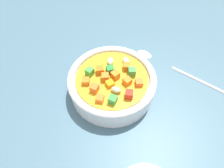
% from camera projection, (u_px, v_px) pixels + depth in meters
% --- Properties ---
extents(ground_plane, '(1.40, 1.40, 0.02)m').
position_uv_depth(ground_plane, '(112.00, 93.00, 0.43)').
color(ground_plane, '#42667A').
extents(soup_bowl_main, '(0.17, 0.17, 0.06)m').
position_uv_depth(soup_bowl_main, '(112.00, 83.00, 0.40)').
color(soup_bowl_main, white).
rests_on(soup_bowl_main, ground_plane).
extents(spoon, '(0.16, 0.18, 0.01)m').
position_uv_depth(spoon, '(168.00, 64.00, 0.46)').
color(spoon, silver).
rests_on(spoon, ground_plane).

